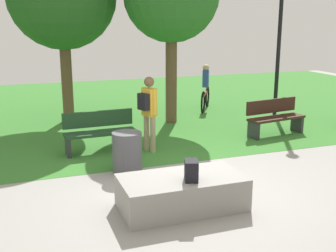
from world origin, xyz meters
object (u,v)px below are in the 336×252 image
at_px(lamp_post, 280,24).
at_px(cyclist_on_bicycle, 205,90).
at_px(park_bench_near_path, 275,116).
at_px(pedestrian_with_backpack, 149,107).
at_px(backpack_on_ledge, 191,170).
at_px(park_bench_far_right, 100,131).
at_px(trash_bin, 127,153).
at_px(concrete_ledge, 182,192).

bearing_deg(lamp_post, cyclist_on_bicycle, 138.19).
bearing_deg(park_bench_near_path, lamp_post, 56.11).
xyz_separation_m(park_bench_near_path, pedestrian_with_backpack, (-3.50, -0.30, 0.54)).
bearing_deg(backpack_on_ledge, park_bench_far_right, 29.98).
relative_size(trash_bin, cyclist_on_bicycle, 0.51).
relative_size(backpack_on_ledge, lamp_post, 0.07).
relative_size(concrete_ledge, park_bench_far_right, 1.20).
relative_size(park_bench_near_path, trash_bin, 2.04).
xyz_separation_m(backpack_on_ledge, cyclist_on_bicycle, (3.45, 7.03, -0.05)).
xyz_separation_m(park_bench_near_path, trash_bin, (-4.30, -1.46, -0.08)).
distance_m(backpack_on_ledge, park_bench_near_path, 5.18).
bearing_deg(park_bench_near_path, trash_bin, -161.19).
bearing_deg(lamp_post, trash_bin, -148.44).
bearing_deg(cyclist_on_bicycle, trash_bin, -128.32).
relative_size(backpack_on_ledge, pedestrian_with_backpack, 0.19).
bearing_deg(trash_bin, park_bench_far_right, 98.99).
bearing_deg(park_bench_far_right, pedestrian_with_backpack, -19.32).
bearing_deg(park_bench_near_path, park_bench_far_right, 179.21).
xyz_separation_m(trash_bin, cyclist_on_bicycle, (3.94, 4.98, 0.23)).
relative_size(park_bench_near_path, cyclist_on_bicycle, 1.05).
distance_m(concrete_ledge, trash_bin, 1.91).
relative_size(lamp_post, cyclist_on_bicycle, 2.94).
height_order(park_bench_near_path, pedestrian_with_backpack, pedestrian_with_backpack).
bearing_deg(backpack_on_ledge, cyclist_on_bicycle, -7.72).
bearing_deg(lamp_post, pedestrian_with_backpack, -154.57).
height_order(park_bench_far_right, cyclist_on_bicycle, cyclist_on_bicycle).
height_order(concrete_ledge, park_bench_near_path, park_bench_near_path).
height_order(park_bench_near_path, trash_bin, park_bench_near_path).
bearing_deg(park_bench_far_right, trash_bin, -81.01).
relative_size(backpack_on_ledge, park_bench_far_right, 0.20).
height_order(backpack_on_ledge, lamp_post, lamp_post).
xyz_separation_m(concrete_ledge, lamp_post, (5.23, 5.33, 2.52)).
distance_m(lamp_post, trash_bin, 7.03).
relative_size(concrete_ledge, trash_bin, 2.41).
xyz_separation_m(concrete_ledge, trash_bin, (-0.41, 1.86, 0.14)).
distance_m(concrete_ledge, park_bench_far_right, 3.46).
relative_size(concrete_ledge, park_bench_near_path, 1.18).
xyz_separation_m(backpack_on_ledge, park_bench_far_right, (-0.73, 3.57, -0.20)).
xyz_separation_m(park_bench_near_path, cyclist_on_bicycle, (-0.36, 3.52, 0.15)).
bearing_deg(backpack_on_ledge, trash_bin, 31.87).
bearing_deg(trash_bin, lamp_post, 31.56).
bearing_deg(park_bench_far_right, cyclist_on_bicycle, 39.60).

